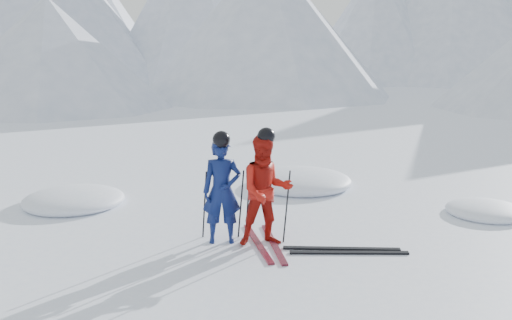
# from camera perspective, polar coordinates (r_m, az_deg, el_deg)

# --- Properties ---
(ground) EXTENTS (160.00, 160.00, 0.00)m
(ground) POSITION_cam_1_polar(r_m,az_deg,el_deg) (8.62, 11.83, -8.10)
(ground) COLOR white
(ground) RESTS_ON ground
(skier_blue) EXTENTS (0.64, 0.48, 1.59)m
(skier_blue) POSITION_cam_1_polar(r_m,az_deg,el_deg) (8.09, -3.60, -3.27)
(skier_blue) COLOR #0D1A50
(skier_blue) RESTS_ON ground
(skier_red) EXTENTS (0.95, 0.83, 1.66)m
(skier_red) POSITION_cam_1_polar(r_m,az_deg,el_deg) (7.96, 1.06, -3.25)
(skier_red) COLOR #A8150D
(skier_red) RESTS_ON ground
(pole_blue_left) EXTENTS (0.11, 0.08, 1.06)m
(pole_blue_left) POSITION_cam_1_polar(r_m,az_deg,el_deg) (8.36, -5.44, -4.71)
(pole_blue_left) COLOR black
(pole_blue_left) RESTS_ON ground
(pole_blue_right) EXTENTS (0.11, 0.07, 1.06)m
(pole_blue_right) POSITION_cam_1_polar(r_m,az_deg,el_deg) (8.37, -1.60, -4.65)
(pole_blue_right) COLOR black
(pole_blue_right) RESTS_ON ground
(pole_red_left) EXTENTS (0.11, 0.09, 1.10)m
(pole_red_left) POSITION_cam_1_polar(r_m,az_deg,el_deg) (8.31, -0.86, -4.60)
(pole_red_left) COLOR black
(pole_red_left) RESTS_ON ground
(pole_red_right) EXTENTS (0.11, 0.08, 1.10)m
(pole_red_right) POSITION_cam_1_polar(r_m,az_deg,el_deg) (8.16, 3.25, -4.92)
(pole_red_right) COLOR black
(pole_red_right) RESTS_ON ground
(ski_worn_left) EXTENTS (0.63, 1.64, 0.03)m
(ski_worn_left) POSITION_cam_1_polar(r_m,az_deg,el_deg) (8.22, 0.19, -8.72)
(ski_worn_left) COLOR black
(ski_worn_left) RESTS_ON ground
(ski_worn_right) EXTENTS (0.52, 1.67, 0.03)m
(ski_worn_right) POSITION_cam_1_polar(r_m,az_deg,el_deg) (8.20, 1.88, -8.78)
(ski_worn_right) COLOR black
(ski_worn_right) RESTS_ON ground
(ski_loose_a) EXTENTS (1.70, 0.20, 0.03)m
(ski_loose_a) POSITION_cam_1_polar(r_m,az_deg,el_deg) (8.09, 8.99, -9.20)
(ski_loose_a) COLOR black
(ski_loose_a) RESTS_ON ground
(ski_loose_b) EXTENTS (1.70, 0.25, 0.03)m
(ski_loose_b) POSITION_cam_1_polar(r_m,az_deg,el_deg) (7.96, 9.77, -9.59)
(ski_loose_b) COLOR black
(ski_loose_b) RESTS_ON ground
(snow_lumps) EXTENTS (9.86, 5.49, 0.48)m
(snow_lumps) POSITION_cam_1_polar(r_m,az_deg,el_deg) (10.59, 1.88, -4.17)
(snow_lumps) COLOR white
(snow_lumps) RESTS_ON ground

